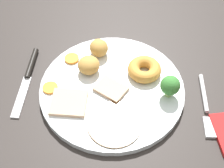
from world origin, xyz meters
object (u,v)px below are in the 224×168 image
object	(u,v)px
dinner_plate	(112,89)
carrot_coin_back	(72,59)
meat_slice_under	(69,103)
carrot_coin_front	(50,88)
yorkshire_pudding	(144,69)
broccoli_floret	(170,86)
roast_potato_right	(89,65)
knife	(28,75)
fork	(206,106)
roast_potato_left	(99,48)
meat_slice_main	(111,89)

from	to	relation	value
dinner_plate	carrot_coin_back	xyz separation A→B (cm)	(9.67, -6.84, 0.98)
meat_slice_under	carrot_coin_front	world-z (taller)	meat_slice_under
meat_slice_under	carrot_coin_back	distance (cm)	12.07
yorkshire_pudding	broccoli_floret	size ratio (longest dim) A/B	1.41
yorkshire_pudding	roast_potato_right	size ratio (longest dim) A/B	1.53
meat_slice_under	broccoli_floret	world-z (taller)	broccoli_floret
meat_slice_under	knife	size ratio (longest dim) A/B	0.38
broccoli_floret	knife	world-z (taller)	broccoli_floret
broccoli_floret	fork	world-z (taller)	broccoli_floret
yorkshire_pudding	roast_potato_left	bearing A→B (deg)	-24.99
dinner_plate	roast_potato_right	xyz separation A→B (cm)	(5.35, -3.96, 2.49)
meat_slice_under	broccoli_floret	size ratio (longest dim) A/B	1.39
broccoli_floret	knife	size ratio (longest dim) A/B	0.27
carrot_coin_back	carrot_coin_front	bearing A→B (deg)	71.50
meat_slice_main	roast_potato_left	distance (cm)	10.84
meat_slice_main	meat_slice_under	bearing A→B (deg)	28.63
roast_potato_left	carrot_coin_front	xyz separation A→B (cm)	(8.66, 10.97, -1.62)
carrot_coin_front	fork	bearing A→B (deg)	179.19
yorkshire_pudding	knife	distance (cm)	25.10
roast_potato_left	broccoli_floret	distance (cm)	18.42
meat_slice_under	roast_potato_right	distance (cm)	9.54
carrot_coin_front	knife	xyz separation A→B (cm)	(5.97, -3.91, -1.19)
dinner_plate	fork	bearing A→B (deg)	173.53
dinner_plate	meat_slice_under	world-z (taller)	meat_slice_under
yorkshire_pudding	roast_potato_left	distance (cm)	11.36
dinner_plate	knife	bearing A→B (deg)	-6.72
meat_slice_main	knife	size ratio (longest dim) A/B	0.33
roast_potato_left	roast_potato_right	distance (cm)	5.48
knife	roast_potato_right	bearing A→B (deg)	96.45
roast_potato_left	carrot_coin_front	size ratio (longest dim) A/B	1.40
roast_potato_left	meat_slice_main	bearing A→B (deg)	110.41
meat_slice_main	roast_potato_right	distance (cm)	7.21
roast_potato_right	broccoli_floret	distance (cm)	17.55
roast_potato_left	roast_potato_right	size ratio (longest dim) A/B	0.94
yorkshire_pudding	roast_potato_right	xyz separation A→B (cm)	(11.74, 0.49, 0.52)
broccoli_floret	meat_slice_under	bearing A→B (deg)	12.38
dinner_plate	roast_potato_right	distance (cm)	7.10
meat_slice_under	carrot_coin_back	bearing A→B (deg)	-81.95
meat_slice_main	carrot_coin_front	bearing A→B (deg)	4.16
roast_potato_right	roast_potato_left	bearing A→B (deg)	-105.48
yorkshire_pudding	carrot_coin_back	bearing A→B (deg)	-8.48
yorkshire_pudding	knife	xyz separation A→B (cm)	(24.90, 2.26, -2.22)
broccoli_floret	carrot_coin_front	bearing A→B (deg)	2.13
meat_slice_under	knife	xyz separation A→B (cm)	(10.52, -7.29, -1.35)
roast_potato_left	fork	bearing A→B (deg)	153.65
broccoli_floret	carrot_coin_back	bearing A→B (deg)	-19.93
roast_potato_right	carrot_coin_back	bearing A→B (deg)	-33.68
roast_potato_right	knife	distance (cm)	13.56
roast_potato_left	broccoli_floret	xyz separation A→B (cm)	(-15.38, 10.07, 1.09)
roast_potato_left	knife	bearing A→B (deg)	25.76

